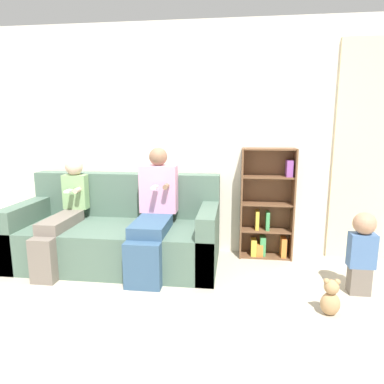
{
  "coord_description": "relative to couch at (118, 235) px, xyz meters",
  "views": [
    {
      "loc": [
        0.99,
        -2.8,
        1.44
      ],
      "look_at": [
        0.56,
        0.63,
        0.78
      ],
      "focal_mm": 32.0,
      "sensor_mm": 36.0,
      "label": 1
    }
  ],
  "objects": [
    {
      "name": "teddy_bear",
      "position": [
        1.98,
        -0.83,
        -0.16
      ],
      "size": [
        0.15,
        0.12,
        0.3
      ],
      "color": "tan",
      "rests_on": "ground_plane"
    },
    {
      "name": "toddler_standing",
      "position": [
        2.32,
        -0.43,
        0.1
      ],
      "size": [
        0.22,
        0.19,
        0.73
      ],
      "color": "#70665B",
      "rests_on": "ground_plane"
    },
    {
      "name": "curtain_panel",
      "position": [
        2.67,
        0.44,
        0.86
      ],
      "size": [
        0.82,
        0.04,
        2.32
      ],
      "color": "beige",
      "rests_on": "ground_plane"
    },
    {
      "name": "bookshelf",
      "position": [
        1.58,
        0.37,
        0.24
      ],
      "size": [
        0.57,
        0.23,
        1.21
      ],
      "color": "brown",
      "rests_on": "ground_plane"
    },
    {
      "name": "ground_plane",
      "position": [
        0.23,
        -0.58,
        -0.3
      ],
      "size": [
        14.0,
        14.0,
        0.0
      ],
      "primitive_type": "plane",
      "color": "#B2A893"
    },
    {
      "name": "back_wall",
      "position": [
        0.23,
        0.49,
        0.97
      ],
      "size": [
        10.0,
        0.06,
        2.55
      ],
      "color": "silver",
      "rests_on": "ground_plane"
    },
    {
      "name": "couch",
      "position": [
        0.0,
        0.0,
        0.0
      ],
      "size": [
        2.12,
        0.94,
        0.92
      ],
      "color": "#4C6656",
      "rests_on": "ground_plane"
    },
    {
      "name": "adult_seated",
      "position": [
        0.42,
        -0.12,
        0.31
      ],
      "size": [
        0.39,
        0.86,
        1.22
      ],
      "color": "#335170",
      "rests_on": "ground_plane"
    },
    {
      "name": "child_seated",
      "position": [
        -0.53,
        -0.15,
        0.25
      ],
      "size": [
        0.26,
        0.89,
        1.1
      ],
      "color": "#70665B",
      "rests_on": "ground_plane"
    }
  ]
}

